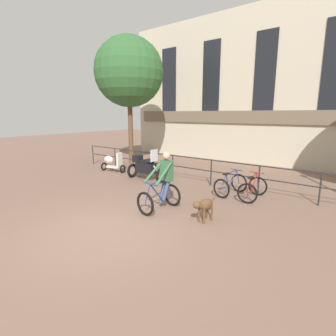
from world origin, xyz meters
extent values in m
plane|color=#7A5B4C|center=(0.00, 0.00, 0.00)|extent=(60.00, 60.00, 0.00)
cylinder|color=#232326|center=(-7.50, 5.20, 0.53)|extent=(0.05, 0.05, 1.05)
cylinder|color=#232326|center=(-5.62, 5.20, 0.53)|extent=(0.05, 0.05, 1.05)
cylinder|color=#232326|center=(-3.75, 5.20, 0.53)|extent=(0.05, 0.05, 1.05)
cylinder|color=#232326|center=(-1.88, 5.20, 0.53)|extent=(0.05, 0.05, 1.05)
cylinder|color=#232326|center=(0.00, 5.20, 0.53)|extent=(0.05, 0.05, 1.05)
cylinder|color=#232326|center=(1.88, 5.20, 0.53)|extent=(0.05, 0.05, 1.05)
cylinder|color=#232326|center=(3.75, 5.20, 0.53)|extent=(0.05, 0.05, 1.05)
cylinder|color=#232326|center=(0.00, 5.20, 1.02)|extent=(15.00, 0.04, 0.04)
cylinder|color=#232326|center=(0.00, 5.20, 0.58)|extent=(15.00, 0.04, 0.04)
cube|color=#BCB299|center=(0.00, 11.00, 4.19)|extent=(18.00, 0.60, 8.38)
cube|color=brown|center=(0.00, 10.64, 2.60)|extent=(17.10, 0.12, 0.70)
cube|color=black|center=(-6.30, 10.67, 4.61)|extent=(1.10, 0.06, 4.69)
cube|color=black|center=(-3.15, 10.67, 4.61)|extent=(1.10, 0.06, 4.69)
cube|color=black|center=(0.00, 10.67, 4.61)|extent=(1.10, 0.06, 4.69)
cube|color=black|center=(3.15, 10.67, 4.61)|extent=(1.10, 0.06, 4.69)
torus|color=black|center=(0.07, 1.32, 0.34)|extent=(0.68, 0.14, 0.68)
torus|color=black|center=(0.19, 2.42, 0.34)|extent=(0.68, 0.14, 0.68)
cylinder|color=navy|center=(0.12, 1.75, 0.58)|extent=(0.09, 0.49, 0.60)
cylinder|color=navy|center=(0.15, 2.08, 0.54)|extent=(0.06, 0.23, 0.52)
cylinder|color=navy|center=(0.13, 1.85, 0.83)|extent=(0.10, 0.66, 0.10)
cylinder|color=navy|center=(0.16, 2.20, 0.31)|extent=(0.07, 0.44, 0.08)
cylinder|color=navy|center=(0.17, 2.30, 0.57)|extent=(0.05, 0.27, 0.47)
cylinder|color=navy|center=(0.08, 1.42, 0.60)|extent=(0.05, 0.23, 0.54)
cylinder|color=navy|center=(0.09, 1.52, 0.87)|extent=(0.48, 0.08, 0.03)
cube|color=black|center=(0.16, 2.18, 0.82)|extent=(0.14, 0.25, 0.05)
cube|color=#33603D|center=(0.16, 2.18, 1.15)|extent=(0.38, 0.26, 0.60)
sphere|color=tan|center=(0.16, 2.18, 1.59)|extent=(0.22, 0.22, 0.22)
cylinder|color=#33603D|center=(-0.08, 1.87, 1.14)|extent=(0.21, 0.72, 0.60)
cylinder|color=#33603D|center=(0.34, 1.83, 1.14)|extent=(0.09, 0.71, 0.60)
cylinder|color=#384766|center=(0.08, 2.09, 0.52)|extent=(0.11, 0.30, 0.69)
cylinder|color=#384766|center=(0.22, 2.07, 0.58)|extent=(0.17, 0.32, 0.58)
ellipsoid|color=brown|center=(1.60, 2.00, 0.47)|extent=(0.32, 0.55, 0.29)
cylinder|color=brown|center=(1.57, 1.80, 0.49)|extent=(0.18, 0.18, 0.17)
sphere|color=brown|center=(1.55, 1.63, 0.55)|extent=(0.20, 0.20, 0.20)
cone|color=brown|center=(1.53, 1.55, 0.53)|extent=(0.12, 0.13, 0.11)
cylinder|color=brown|center=(1.64, 2.31, 0.52)|extent=(0.08, 0.18, 0.11)
cylinder|color=brown|center=(1.50, 1.85, 0.20)|extent=(0.06, 0.06, 0.41)
cylinder|color=brown|center=(1.65, 1.83, 0.20)|extent=(0.06, 0.06, 0.41)
cylinder|color=brown|center=(1.54, 2.18, 0.20)|extent=(0.06, 0.06, 0.41)
cylinder|color=brown|center=(1.70, 2.15, 0.20)|extent=(0.06, 0.06, 0.41)
torus|color=black|center=(-1.85, 4.35, 0.31)|extent=(0.15, 0.63, 0.62)
torus|color=black|center=(-3.41, 4.27, 0.31)|extent=(0.15, 0.63, 0.62)
cube|color=black|center=(-2.63, 4.31, 0.53)|extent=(0.88, 0.44, 0.44)
ellipsoid|color=black|center=(-2.44, 4.32, 0.83)|extent=(0.50, 0.34, 0.24)
cube|color=black|center=(-2.74, 4.30, 0.80)|extent=(0.57, 0.33, 0.10)
cylinder|color=#B2B2B7|center=(-2.05, 4.34, 0.49)|extent=(0.44, 0.08, 0.41)
cube|color=silver|center=(-2.18, 4.33, 1.10)|extent=(0.05, 0.44, 0.50)
cube|color=black|center=(-3.08, 4.28, 0.89)|extent=(0.34, 0.38, 0.28)
torus|color=black|center=(1.22, 5.07, 0.33)|extent=(0.66, 0.17, 0.66)
torus|color=black|center=(1.04, 4.03, 0.33)|extent=(0.66, 0.17, 0.66)
cylinder|color=navy|center=(1.15, 4.66, 0.56)|extent=(0.11, 0.46, 0.58)
cylinder|color=navy|center=(1.09, 4.35, 0.53)|extent=(0.07, 0.22, 0.51)
cylinder|color=navy|center=(1.13, 4.57, 0.81)|extent=(0.14, 0.63, 0.10)
cylinder|color=navy|center=(1.07, 4.24, 0.31)|extent=(0.10, 0.42, 0.07)
cylinder|color=navy|center=(1.06, 4.15, 0.55)|extent=(0.06, 0.25, 0.46)
cylinder|color=navy|center=(1.20, 4.97, 0.59)|extent=(0.06, 0.21, 0.52)
cylinder|color=navy|center=(1.18, 4.88, 0.84)|extent=(0.48, 0.11, 0.03)
cube|color=black|center=(1.08, 4.26, 0.80)|extent=(0.16, 0.26, 0.05)
torus|color=black|center=(1.89, 5.07, 0.33)|extent=(0.66, 0.08, 0.66)
torus|color=black|center=(1.93, 4.03, 0.33)|extent=(0.66, 0.08, 0.66)
cylinder|color=maroon|center=(1.91, 4.67, 0.56)|extent=(0.05, 0.47, 0.58)
cylinder|color=maroon|center=(1.92, 4.35, 0.53)|extent=(0.04, 0.22, 0.51)
cylinder|color=maroon|center=(1.91, 4.57, 0.81)|extent=(0.05, 0.63, 0.10)
cylinder|color=maroon|center=(1.92, 4.24, 0.31)|extent=(0.04, 0.42, 0.07)
cylinder|color=maroon|center=(1.92, 4.14, 0.55)|extent=(0.03, 0.25, 0.46)
cylinder|color=maroon|center=(1.90, 4.98, 0.59)|extent=(0.03, 0.21, 0.52)
cylinder|color=maroon|center=(1.90, 4.89, 0.84)|extent=(0.48, 0.05, 0.03)
cube|color=black|center=(1.92, 4.26, 0.80)|extent=(0.13, 0.24, 0.05)
torus|color=black|center=(-4.41, 4.59, 0.20)|extent=(0.13, 0.41, 0.40)
torus|color=black|center=(-5.60, 4.43, 0.20)|extent=(0.13, 0.41, 0.40)
cube|color=beige|center=(-5.00, 4.51, 0.24)|extent=(0.70, 0.37, 0.08)
cube|color=beige|center=(-4.59, 4.57, 0.60)|extent=(0.14, 0.33, 0.72)
ellipsoid|color=beige|center=(-5.26, 4.48, 0.58)|extent=(0.55, 0.37, 0.36)
cylinder|color=brown|center=(-5.90, 6.64, 1.98)|extent=(0.26, 0.26, 3.95)
sphere|color=#2D5B2D|center=(-5.90, 6.64, 4.97)|extent=(3.70, 3.70, 3.70)
camera|label=1|loc=(4.80, -3.72, 2.78)|focal=28.00mm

